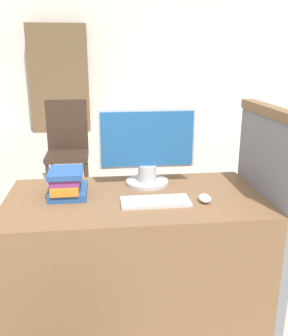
{
  "coord_description": "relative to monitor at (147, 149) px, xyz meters",
  "views": [
    {
      "loc": [
        -0.17,
        -1.48,
        1.5
      ],
      "look_at": [
        0.05,
        0.32,
        0.94
      ],
      "focal_mm": 40.0,
      "sensor_mm": 36.0,
      "label": 1
    }
  ],
  "objects": [
    {
      "name": "book_stack",
      "position": [
        -0.45,
        -0.13,
        -0.14
      ],
      "size": [
        0.2,
        0.26,
        0.14
      ],
      "color": "#285199",
      "rests_on": "desk"
    },
    {
      "name": "wall_back",
      "position": [
        -0.09,
        5.7,
        0.42
      ],
      "size": [
        12.0,
        0.06,
        2.8
      ],
      "color": "silver",
      "rests_on": "ground_plane"
    },
    {
      "name": "keyboard",
      "position": [
        0.0,
        -0.29,
        -0.2
      ],
      "size": [
        0.35,
        0.15,
        0.02
      ],
      "color": "silver",
      "rests_on": "desk"
    },
    {
      "name": "far_chair",
      "position": [
        -0.62,
        1.95,
        -0.42
      ],
      "size": [
        0.44,
        0.44,
        1.01
      ],
      "rotation": [
        0.0,
        0.0,
        -0.72
      ],
      "color": "#38281E",
      "rests_on": "ground_plane"
    },
    {
      "name": "desk",
      "position": [
        -0.09,
        -0.2,
        -0.59
      ],
      "size": [
        1.35,
        0.71,
        0.77
      ],
      "color": "brown",
      "rests_on": "ground_plane"
    },
    {
      "name": "monitor",
      "position": [
        0.0,
        0.0,
        0.0
      ],
      "size": [
        0.54,
        0.25,
        0.43
      ],
      "color": "#B7B7BC",
      "rests_on": "desk"
    },
    {
      "name": "bookshelf_far",
      "position": [
        -1.01,
        5.46,
        0.03
      ],
      "size": [
        1.1,
        0.32,
        2.01
      ],
      "color": "brown",
      "rests_on": "ground_plane"
    },
    {
      "name": "mouse",
      "position": [
        0.26,
        -0.31,
        -0.19
      ],
      "size": [
        0.06,
        0.09,
        0.04
      ],
      "color": "white",
      "rests_on": "desk"
    },
    {
      "name": "carrel_divider",
      "position": [
        0.61,
        -0.22,
        -0.35
      ],
      "size": [
        0.07,
        0.66,
        1.24
      ],
      "color": "slate",
      "rests_on": "ground_plane"
    }
  ]
}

